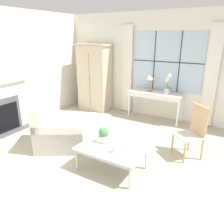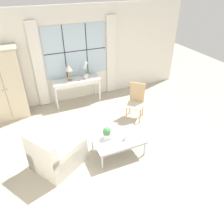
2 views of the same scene
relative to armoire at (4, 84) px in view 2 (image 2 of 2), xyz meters
The scene contains 11 objects.
ground_plane 3.55m from the armoire, 52.09° to the right, with size 14.00×14.00×0.00m, color #B2A893.
wall_back_windowed 2.16m from the armoire, ahead, with size 7.20×0.14×2.80m.
armoire is the anchor object (origin of this frame).
console_table 1.98m from the armoire, ahead, with size 1.43×0.48×0.77m.
table_lamp 1.78m from the armoire, ahead, with size 0.23×0.23×0.50m.
potted_orchid 2.27m from the armoire, ahead, with size 0.20×0.16×0.52m.
armchair_upholstered 2.66m from the armoire, 71.54° to the right, with size 1.25×1.20×0.92m.
side_chair_wooden 3.57m from the armoire, 24.00° to the right, with size 0.62×0.62×1.01m.
coffee_table 3.44m from the armoire, 50.49° to the right, with size 1.12×0.72×0.41m.
potted_plant_small 3.18m from the armoire, 52.32° to the right, with size 0.18×0.18×0.28m.
pillar_candle 3.57m from the armoire, 50.16° to the right, with size 0.11×0.11×0.12m.
Camera 2 is at (-1.56, -3.29, 3.51)m, focal length 35.00 mm.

